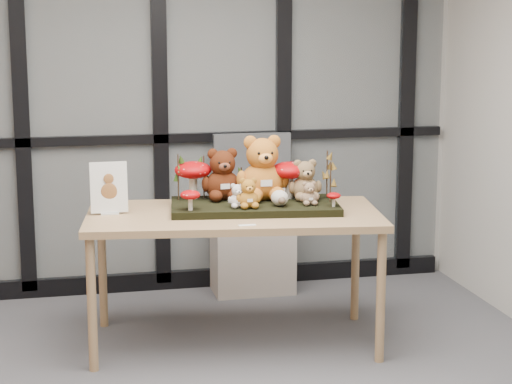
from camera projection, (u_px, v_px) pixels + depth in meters
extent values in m
plane|color=#B0ADA6|center=(91.00, 87.00, 6.08)|extent=(5.00, 0.00, 5.00)
plane|color=#B0ADA6|center=(255.00, 361.00, 1.29)|extent=(5.00, 0.00, 5.00)
cube|color=#2D383F|center=(91.00, 87.00, 6.06)|extent=(4.90, 0.02, 2.70)
cube|color=black|center=(98.00, 284.00, 6.31)|extent=(4.90, 0.06, 0.12)
cube|color=black|center=(93.00, 140.00, 6.12)|extent=(4.90, 0.06, 0.06)
cube|color=black|center=(20.00, 88.00, 5.96)|extent=(0.10, 0.06, 2.70)
cube|color=black|center=(160.00, 86.00, 6.15)|extent=(0.10, 0.06, 2.70)
cube|color=black|center=(284.00, 84.00, 6.33)|extent=(0.10, 0.06, 2.70)
cube|color=black|center=(407.00, 82.00, 6.52)|extent=(0.10, 0.06, 2.70)
cube|color=#A37F58|center=(234.00, 216.00, 5.22)|extent=(1.74, 1.04, 0.04)
cylinder|color=#A37F58|center=(92.00, 305.00, 4.88)|extent=(0.05, 0.05, 0.73)
cylinder|color=#A37F58|center=(102.00, 268.00, 5.58)|extent=(0.05, 0.05, 0.73)
cylinder|color=#A37F58|center=(381.00, 297.00, 5.01)|extent=(0.05, 0.05, 0.73)
cylinder|color=#A37F58|center=(355.00, 262.00, 5.71)|extent=(0.05, 0.05, 0.73)
cube|color=black|center=(255.00, 206.00, 5.28)|extent=(1.00, 0.60, 0.04)
cube|color=silver|center=(110.00, 213.00, 5.18)|extent=(0.10, 0.06, 0.01)
cube|color=white|center=(109.00, 187.00, 5.15)|extent=(0.21, 0.04, 0.28)
ellipsoid|color=brown|center=(109.00, 192.00, 5.15)|extent=(0.09, 0.01, 0.10)
ellipsoid|color=brown|center=(109.00, 179.00, 5.13)|extent=(0.06, 0.01, 0.06)
cube|color=white|center=(247.00, 225.00, 4.90)|extent=(0.09, 0.03, 0.00)
cube|color=#B4AAA0|center=(253.00, 240.00, 6.29)|extent=(0.54, 0.31, 0.72)
cube|color=#4E5156|center=(252.00, 161.00, 6.20)|extent=(0.52, 0.05, 0.37)
cube|color=black|center=(253.00, 161.00, 6.18)|extent=(0.46, 0.00, 0.30)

